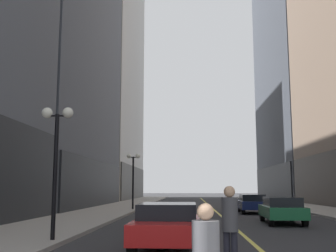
# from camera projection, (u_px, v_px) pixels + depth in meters

# --- Properties ---
(ground_plane) EXTENTS (200.00, 200.00, 0.00)m
(ground_plane) POSITION_uv_depth(u_px,v_px,m) (211.00, 207.00, 37.67)
(ground_plane) COLOR #2D2D30
(sidewalk_left) EXTENTS (4.50, 78.00, 0.15)m
(sidewalk_left) POSITION_uv_depth(u_px,v_px,m) (122.00, 206.00, 38.08)
(sidewalk_left) COLOR #9E9991
(sidewalk_left) RESTS_ON ground
(sidewalk_right) EXTENTS (4.50, 78.00, 0.15)m
(sidewalk_right) POSITION_uv_depth(u_px,v_px,m) (303.00, 207.00, 37.27)
(sidewalk_right) COLOR #9E9991
(sidewalk_right) RESTS_ON ground
(lane_centre_stripe) EXTENTS (0.16, 70.00, 0.01)m
(lane_centre_stripe) POSITION_uv_depth(u_px,v_px,m) (211.00, 207.00, 37.67)
(lane_centre_stripe) COLOR #E5D64C
(lane_centre_stripe) RESTS_ON ground
(building_left_mid) EXTENTS (11.77, 24.00, 35.42)m
(building_left_mid) POSITION_uv_depth(u_px,v_px,m) (43.00, 25.00, 40.58)
(building_left_mid) COLOR #4C515B
(building_left_mid) RESTS_ON ground
(building_left_far) EXTENTS (13.87, 26.00, 44.90)m
(building_left_far) POSITION_uv_depth(u_px,v_px,m) (93.00, 59.00, 66.52)
(building_left_far) COLOR #A8A399
(building_left_far) RESTS_ON ground
(car_red) EXTENTS (1.94, 4.25, 1.32)m
(car_red) POSITION_uv_depth(u_px,v_px,m) (168.00, 224.00, 12.25)
(car_red) COLOR #B21919
(car_red) RESTS_ON ground
(car_green) EXTENTS (2.02, 4.50, 1.32)m
(car_green) POSITION_uv_depth(u_px,v_px,m) (282.00, 209.00, 20.73)
(car_green) COLOR #196038
(car_green) RESTS_ON ground
(car_navy) EXTENTS (1.87, 4.24, 1.32)m
(car_navy) POSITION_uv_depth(u_px,v_px,m) (252.00, 203.00, 29.19)
(car_navy) COLOR #141E4C
(car_navy) RESTS_ON ground
(pedestrian_with_orange_bag) EXTENTS (0.44, 0.44, 1.82)m
(pedestrian_with_orange_bag) POSITION_uv_depth(u_px,v_px,m) (230.00, 222.00, 8.59)
(pedestrian_with_orange_bag) COLOR black
(pedestrian_with_orange_bag) RESTS_ON ground
(street_lamp_left_near) EXTENTS (1.06, 0.36, 4.43)m
(street_lamp_left_near) POSITION_uv_depth(u_px,v_px,m) (56.00, 142.00, 13.55)
(street_lamp_left_near) COLOR black
(street_lamp_left_near) RESTS_ON ground
(street_lamp_left_far) EXTENTS (1.06, 0.36, 4.43)m
(street_lamp_left_far) POSITION_uv_depth(u_px,v_px,m) (133.00, 169.00, 32.33)
(street_lamp_left_far) COLOR black
(street_lamp_left_far) RESTS_ON ground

